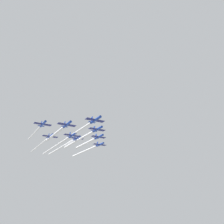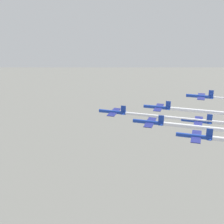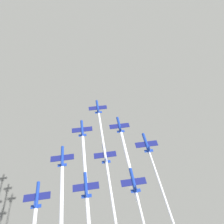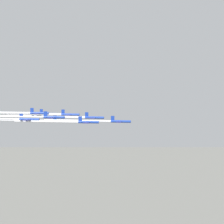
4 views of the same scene
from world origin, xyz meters
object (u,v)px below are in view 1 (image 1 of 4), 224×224
(jet_3, at_px, (99,137))
(jet_5, at_px, (43,124))
(jet_0, at_px, (95,120))
(jet_1, at_px, (97,129))
(jet_4, at_px, (72,135))
(jet_7, at_px, (77,138))
(jet_8, at_px, (50,136))
(jet_2, at_px, (67,125))
(jet_6, at_px, (100,144))

(jet_3, height_order, jet_5, jet_5)
(jet_0, relative_size, jet_1, 1.00)
(jet_3, distance_m, jet_4, 16.18)
(jet_3, bearing_deg, jet_4, -0.00)
(jet_4, bearing_deg, jet_5, -0.00)
(jet_7, distance_m, jet_8, 16.16)
(jet_0, xyz_separation_m, jet_5, (-29.90, -10.78, 3.33))
(jet_3, relative_size, jet_8, 1.00)
(jet_1, height_order, jet_2, jet_1)
(jet_0, relative_size, jet_4, 1.00)
(jet_6, bearing_deg, jet_3, 59.53)
(jet_4, xyz_separation_m, jet_6, (-9.00, 26.29, 0.76))
(jet_4, bearing_deg, jet_3, 180.00)
(jet_2, bearing_deg, jet_3, -150.46)
(jet_4, bearing_deg, jet_7, -120.47)
(jet_0, height_order, jet_1, jet_1)
(jet_1, xyz_separation_m, jet_5, (-17.93, -21.23, 2.58))
(jet_2, height_order, jet_8, jet_8)
(jet_1, height_order, jet_4, jet_1)
(jet_4, height_order, jet_8, jet_8)
(jet_6, bearing_deg, jet_0, 59.53)
(jet_4, distance_m, jet_7, 16.13)
(jet_2, distance_m, jet_4, 15.91)
(jet_0, xyz_separation_m, jet_2, (-14.95, -5.39, 0.45))
(jet_2, relative_size, jet_3, 1.00)
(jet_3, bearing_deg, jet_2, 29.54)
(jet_4, bearing_deg, jet_8, -59.53)
(jet_5, relative_size, jet_6, 1.00)
(jet_4, relative_size, jet_8, 1.00)
(jet_1, bearing_deg, jet_8, -59.53)
(jet_5, xyz_separation_m, jet_7, (-9.00, 26.29, -0.78))
(jet_3, relative_size, jet_4, 1.00)
(jet_1, height_order, jet_5, jet_5)
(jet_1, bearing_deg, jet_3, -120.47)
(jet_4, distance_m, jet_8, 15.97)
(jet_5, bearing_deg, jet_4, 180.00)
(jet_8, bearing_deg, jet_6, 180.00)
(jet_0, relative_size, jet_2, 1.00)
(jet_3, xyz_separation_m, jet_4, (-2.97, -15.84, -1.44))
(jet_6, bearing_deg, jet_4, 29.54)
(jet_4, bearing_deg, jet_1, 120.47)
(jet_1, height_order, jet_6, jet_1)
(jet_3, bearing_deg, jet_7, -59.53)
(jet_8, bearing_deg, jet_3, 150.46)
(jet_1, height_order, jet_8, jet_8)
(jet_6, relative_size, jet_7, 1.00)
(jet_0, xyz_separation_m, jet_7, (-38.90, 15.50, 2.55))
(jet_1, distance_m, jet_7, 27.46)
(jet_0, bearing_deg, jet_5, -59.53)
(jet_8, bearing_deg, jet_2, 90.00)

